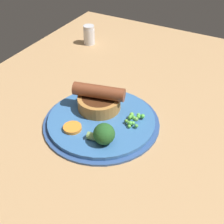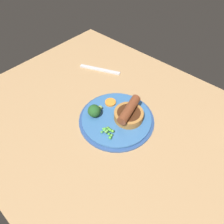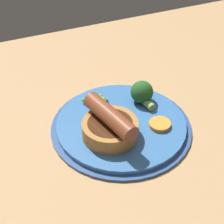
{
  "view_description": "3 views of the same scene",
  "coord_description": "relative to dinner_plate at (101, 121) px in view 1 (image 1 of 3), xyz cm",
  "views": [
    {
      "loc": [
        47.12,
        26.49,
        47.22
      ],
      "look_at": [
        0.05,
        0.76,
        5.42
      ],
      "focal_mm": 50.0,
      "sensor_mm": 36.0,
      "label": 1
    },
    {
      "loc": [
        -25.23,
        32.01,
        56.06
      ],
      "look_at": [
        3.58,
        -0.23,
        6.41
      ],
      "focal_mm": 32.0,
      "sensor_mm": 36.0,
      "label": 2
    },
    {
      "loc": [
        -19.25,
        -46.93,
        48.73
      ],
      "look_at": [
        0.67,
        0.22,
        6.51
      ],
      "focal_mm": 60.0,
      "sensor_mm": 36.0,
      "label": 3
    }
  ],
  "objects": [
    {
      "name": "sausage_pudding",
      "position": [
        -3.16,
        -2.38,
        3.11
      ],
      "size": [
        9.67,
        11.9,
        5.88
      ],
      "rotation": [
        0.0,
        0.0,
        4.95
      ],
      "color": "#AD7538",
      "rests_on": "dinner_plate"
    },
    {
      "name": "broccoli_floret_near",
      "position": [
        6.17,
        4.1,
        2.92
      ],
      "size": [
        4.34,
        5.84,
        4.34
      ],
      "rotation": [
        0.0,
        0.0,
        1.72
      ],
      "color": "#235623",
      "rests_on": "dinner_plate"
    },
    {
      "name": "carrot_slice_0",
      "position": [
        5.94,
        -3.52,
        1.21
      ],
      "size": [
        4.67,
        4.67,
        0.75
      ],
      "primitive_type": "cylinder",
      "rotation": [
        0.0,
        0.0,
        3.39
      ],
      "color": "orange",
      "rests_on": "dinner_plate"
    },
    {
      "name": "pea_pile",
      "position": [
        -2.25,
        6.67,
        1.8
      ],
      "size": [
        4.88,
        3.27,
        1.81
      ],
      "color": "#5CB04C",
      "rests_on": "dinner_plate"
    },
    {
      "name": "dining_table",
      "position": [
        -2.04,
        0.8,
        -2.07
      ],
      "size": [
        110.0,
        80.0,
        3.0
      ],
      "primitive_type": "cube",
      "color": "tan",
      "rests_on": "ground"
    },
    {
      "name": "dinner_plate",
      "position": [
        0.0,
        0.0,
        0.0
      ],
      "size": [
        25.49,
        25.49,
        1.4
      ],
      "color": "#2D4C84",
      "rests_on": "dining_table"
    },
    {
      "name": "salt_shaker",
      "position": [
        -32.73,
        -23.51,
        2.4
      ],
      "size": [
        3.58,
        3.58,
        6.02
      ],
      "color": "silver",
      "rests_on": "dining_table"
    }
  ]
}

